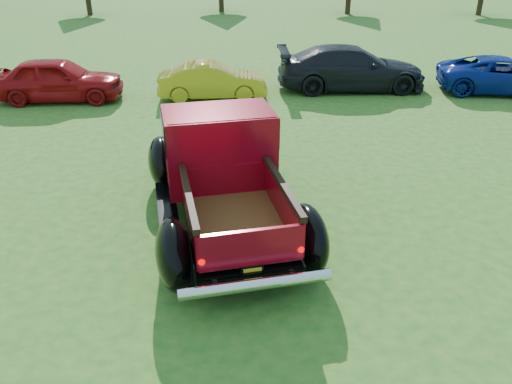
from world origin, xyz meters
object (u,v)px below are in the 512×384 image
object	(u,v)px
pickup_truck	(220,165)
show_car_yellow	(212,81)
show_car_red	(58,79)
show_car_grey	(351,68)
show_car_blue	(503,75)

from	to	relation	value
pickup_truck	show_car_yellow	size ratio (longest dim) A/B	1.65
pickup_truck	show_car_red	size ratio (longest dim) A/B	1.43
pickup_truck	show_car_grey	world-z (taller)	pickup_truck
pickup_truck	show_car_yellow	bearing A→B (deg)	83.00
show_car_yellow	show_car_grey	size ratio (longest dim) A/B	0.69
show_car_red	show_car_grey	world-z (taller)	show_car_grey
show_car_red	show_car_yellow	size ratio (longest dim) A/B	1.16
pickup_truck	show_car_red	distance (m)	9.46
show_car_red	show_car_blue	bearing A→B (deg)	-89.78
show_car_red	show_car_yellow	xyz separation A→B (m)	(5.00, 0.34, -0.11)
show_car_grey	show_car_blue	distance (m)	5.19
show_car_red	show_car_grey	bearing A→B (deg)	-85.43
pickup_truck	show_car_grey	bearing A→B (deg)	53.06
pickup_truck	show_car_blue	bearing A→B (deg)	30.04
show_car_grey	show_car_blue	bearing A→B (deg)	-96.82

